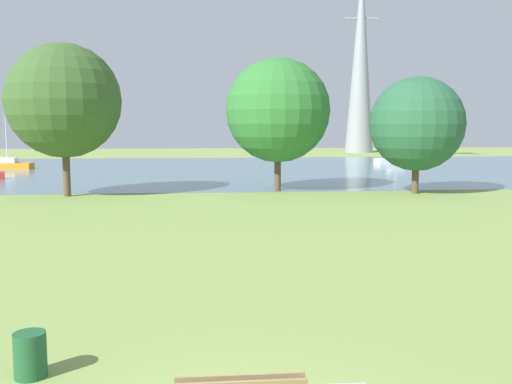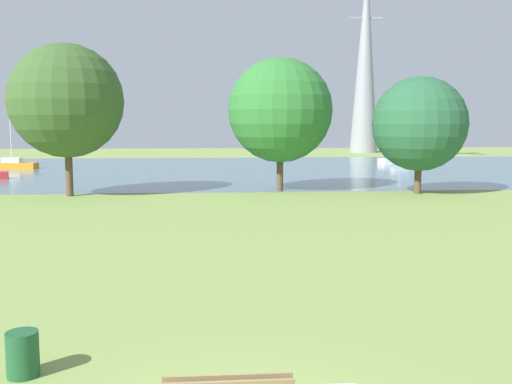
{
  "view_description": "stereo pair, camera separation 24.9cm",
  "coord_description": "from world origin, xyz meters",
  "px_view_note": "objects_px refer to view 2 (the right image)",
  "views": [
    {
      "loc": [
        -0.48,
        -7.51,
        4.4
      ],
      "look_at": [
        1.72,
        16.44,
        1.61
      ],
      "focal_mm": 40.79,
      "sensor_mm": 36.0,
      "label": 1
    },
    {
      "loc": [
        -0.23,
        -7.53,
        4.4
      ],
      "look_at": [
        1.72,
        16.44,
        1.61
      ],
      "focal_mm": 40.79,
      "sensor_mm": 36.0,
      "label": 2
    }
  ],
  "objects_px": {
    "sailboat_orange": "(12,164)",
    "sailboat_white": "(400,160)",
    "litter_bin": "(23,354)",
    "electricity_pylon": "(365,57)",
    "tree_west_far": "(420,124)",
    "tree_east_far": "(67,101)",
    "tree_west_near": "(280,110)"
  },
  "relations": [
    {
      "from": "sailboat_white",
      "to": "tree_east_far",
      "type": "xyz_separation_m",
      "value": [
        -30.09,
        -27.38,
        5.38
      ]
    },
    {
      "from": "sailboat_orange",
      "to": "tree_west_near",
      "type": "distance_m",
      "value": 32.81
    },
    {
      "from": "tree_west_far",
      "to": "sailboat_white",
      "type": "bearing_deg",
      "value": 73.66
    },
    {
      "from": "tree_west_far",
      "to": "electricity_pylon",
      "type": "relative_size",
      "value": 0.25
    },
    {
      "from": "litter_bin",
      "to": "tree_east_far",
      "type": "distance_m",
      "value": 27.5
    },
    {
      "from": "litter_bin",
      "to": "sailboat_white",
      "type": "height_order",
      "value": "sailboat_white"
    },
    {
      "from": "electricity_pylon",
      "to": "sailboat_orange",
      "type": "bearing_deg",
      "value": -144.89
    },
    {
      "from": "litter_bin",
      "to": "tree_west_far",
      "type": "xyz_separation_m",
      "value": [
        16.62,
        25.93,
        4.04
      ]
    },
    {
      "from": "sailboat_white",
      "to": "sailboat_orange",
      "type": "relative_size",
      "value": 0.72
    },
    {
      "from": "tree_west_near",
      "to": "electricity_pylon",
      "type": "xyz_separation_m",
      "value": [
        19.85,
        52.5,
        9.59
      ]
    },
    {
      "from": "sailboat_white",
      "to": "electricity_pylon",
      "type": "xyz_separation_m",
      "value": [
        3.1,
        27.1,
        14.48
      ]
    },
    {
      "from": "sailboat_white",
      "to": "electricity_pylon",
      "type": "relative_size",
      "value": 0.18
    },
    {
      "from": "litter_bin",
      "to": "electricity_pylon",
      "type": "distance_m",
      "value": 86.81
    },
    {
      "from": "tree_west_far",
      "to": "litter_bin",
      "type": "bearing_deg",
      "value": -122.66
    },
    {
      "from": "litter_bin",
      "to": "tree_west_near",
      "type": "bearing_deg",
      "value": 74.21
    },
    {
      "from": "litter_bin",
      "to": "sailboat_orange",
      "type": "relative_size",
      "value": 0.1
    },
    {
      "from": "sailboat_white",
      "to": "tree_west_far",
      "type": "height_order",
      "value": "tree_west_far"
    },
    {
      "from": "tree_west_near",
      "to": "tree_east_far",
      "type": "bearing_deg",
      "value": -171.57
    },
    {
      "from": "sailboat_orange",
      "to": "sailboat_white",
      "type": "bearing_deg",
      "value": 5.55
    },
    {
      "from": "sailboat_white",
      "to": "electricity_pylon",
      "type": "bearing_deg",
      "value": 83.48
    },
    {
      "from": "tree_east_far",
      "to": "tree_west_far",
      "type": "height_order",
      "value": "tree_east_far"
    },
    {
      "from": "sailboat_orange",
      "to": "tree_west_near",
      "type": "relative_size",
      "value": 0.87
    },
    {
      "from": "litter_bin",
      "to": "tree_east_far",
      "type": "relative_size",
      "value": 0.09
    },
    {
      "from": "tree_west_far",
      "to": "electricity_pylon",
      "type": "distance_m",
      "value": 57.09
    },
    {
      "from": "sailboat_white",
      "to": "tree_west_near",
      "type": "height_order",
      "value": "tree_west_near"
    },
    {
      "from": "electricity_pylon",
      "to": "sailboat_white",
      "type": "bearing_deg",
      "value": -96.52
    },
    {
      "from": "litter_bin",
      "to": "tree_east_far",
      "type": "bearing_deg",
      "value": 101.35
    },
    {
      "from": "sailboat_orange",
      "to": "tree_west_far",
      "type": "distance_m",
      "value": 40.91
    },
    {
      "from": "sailboat_orange",
      "to": "electricity_pylon",
      "type": "bearing_deg",
      "value": 35.11
    },
    {
      "from": "sailboat_orange",
      "to": "tree_east_far",
      "type": "xyz_separation_m",
      "value": [
        11.05,
        -23.37,
        5.36
      ]
    },
    {
      "from": "sailboat_white",
      "to": "sailboat_orange",
      "type": "xyz_separation_m",
      "value": [
        -41.15,
        -4.0,
        0.03
      ]
    },
    {
      "from": "sailboat_orange",
      "to": "tree_west_near",
      "type": "xyz_separation_m",
      "value": [
        24.39,
        -21.4,
        4.87
      ]
    }
  ]
}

